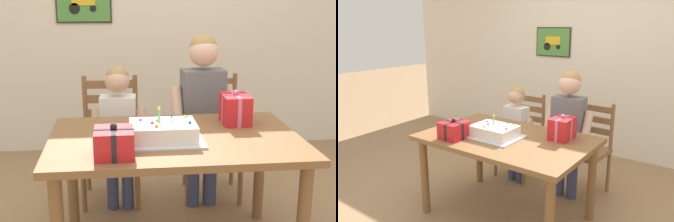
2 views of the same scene
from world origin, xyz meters
The scene contains 10 objects.
ground_plane centered at (0.00, 0.00, 0.00)m, with size 20.00×20.00×0.00m, color #997551.
back_wall centered at (0.00, 2.00, 1.30)m, with size 6.40×0.11×2.60m.
dining_table centered at (0.00, 0.00, 0.64)m, with size 1.41×0.91×0.74m.
birthday_cake centered at (-0.08, -0.07, 0.79)m, with size 0.44×0.34×0.19m.
gift_box_red_large centered at (-0.34, -0.28, 0.81)m, with size 0.20×0.21×0.17m.
gift_box_beside_cake centered at (0.40, 0.22, 0.83)m, with size 0.17×0.22×0.21m.
chair_left centered at (-0.38, 0.82, 0.47)m, with size 0.43×0.43×0.92m.
chair_right centered at (0.38, 0.82, 0.47)m, with size 0.45×0.45×0.92m.
child_older centered at (0.27, 0.62, 0.76)m, with size 0.47×0.27×1.26m.
child_younger centered at (-0.32, 0.62, 0.63)m, with size 0.39×0.23×1.05m.
Camera 2 is at (1.56, -2.19, 1.66)m, focal length 35.81 mm.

